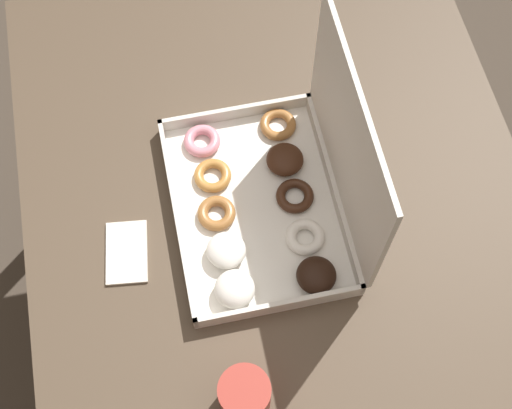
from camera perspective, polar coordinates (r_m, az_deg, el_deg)
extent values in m
plane|color=#42382D|center=(1.92, 1.04, -8.19)|extent=(8.00, 8.00, 0.00)
cube|color=#4C3D2D|center=(1.27, 1.57, 1.13)|extent=(1.04, 0.89, 0.03)
cylinder|color=#4C3D2D|center=(1.82, -14.34, 6.82)|extent=(0.06, 0.06, 0.69)
cylinder|color=#4C3D2D|center=(1.89, 10.09, 11.09)|extent=(0.06, 0.06, 0.69)
cube|color=silver|center=(1.23, 0.00, -0.24)|extent=(0.38, 0.28, 0.01)
cube|color=beige|center=(1.21, -6.33, -1.08)|extent=(0.38, 0.01, 0.03)
cube|color=beige|center=(1.24, 6.21, 1.29)|extent=(0.38, 0.01, 0.03)
cube|color=beige|center=(1.30, -1.69, 7.36)|extent=(0.01, 0.28, 0.03)
cube|color=beige|center=(1.15, 1.92, -8.10)|extent=(0.01, 0.28, 0.03)
cube|color=beige|center=(1.10, 7.39, 4.90)|extent=(0.38, 0.01, 0.28)
torus|color=pink|center=(1.28, -4.34, 5.09)|extent=(0.07, 0.07, 0.02)
torus|color=#B77A38|center=(1.25, -3.49, 2.32)|extent=(0.07, 0.07, 0.02)
torus|color=#9E6633|center=(1.22, -3.18, -0.71)|extent=(0.07, 0.07, 0.02)
ellipsoid|color=white|center=(1.18, -2.40, -3.69)|extent=(0.07, 0.07, 0.03)
ellipsoid|color=white|center=(1.16, -1.71, -6.76)|extent=(0.07, 0.07, 0.04)
torus|color=#9E6633|center=(1.30, 1.77, 6.40)|extent=(0.07, 0.07, 0.02)
ellipsoid|color=#381E11|center=(1.26, 2.32, 3.61)|extent=(0.07, 0.07, 0.03)
torus|color=#381E11|center=(1.23, 3.12, 0.68)|extent=(0.07, 0.07, 0.02)
torus|color=white|center=(1.20, 3.95, -2.61)|extent=(0.07, 0.07, 0.02)
ellipsoid|color=black|center=(1.17, 4.84, -5.66)|extent=(0.07, 0.07, 0.04)
cylinder|color=#A3382D|center=(1.09, -0.91, -15.08)|extent=(0.08, 0.08, 0.10)
cylinder|color=black|center=(1.04, -0.94, -14.65)|extent=(0.06, 0.06, 0.01)
cube|color=silver|center=(1.22, -10.30, -3.78)|extent=(0.12, 0.08, 0.01)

